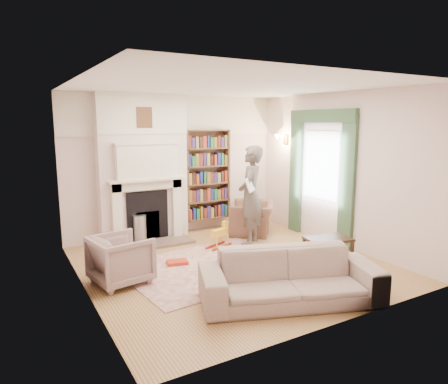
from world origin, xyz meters
TOP-DOWN VIEW (x-y plane):
  - floor at (0.00, 0.00)m, footprint 4.50×4.50m
  - ceiling at (0.00, 0.00)m, footprint 4.50×4.50m
  - wall_back at (0.00, 2.25)m, footprint 4.50×0.00m
  - wall_front at (0.00, -2.25)m, footprint 4.50×0.00m
  - wall_left at (-2.25, 0.00)m, footprint 0.00×4.50m
  - wall_right at (2.25, 0.00)m, footprint 0.00×4.50m
  - fireplace at (-0.75, 2.05)m, footprint 1.70×0.58m
  - bookcase at (0.65, 2.12)m, footprint 1.00×0.24m
  - window at (2.23, 0.40)m, footprint 0.02×0.90m
  - curtain_left at (2.20, -0.30)m, footprint 0.07×0.32m
  - curtain_right at (2.20, 1.10)m, footprint 0.07×0.32m
  - pelmet at (2.19, 0.40)m, footprint 0.09×1.70m
  - wall_sconce at (2.03, 1.50)m, footprint 0.20×0.24m
  - rug at (-0.36, 0.07)m, footprint 2.80×2.27m
  - armchair_reading at (1.32, 1.39)m, footprint 1.28×1.30m
  - armchair_left at (-1.75, 0.14)m, footprint 0.89×0.87m
  - sofa at (-0.05, -1.53)m, footprint 2.43×1.61m
  - man_reading at (0.87, 0.79)m, footprint 0.80×0.78m
  - newspaper at (0.72, 0.59)m, footprint 0.35×0.33m
  - coffee_table at (1.33, -0.78)m, footprint 0.77×0.57m
  - paraffin_heater at (-0.93, 1.81)m, footprint 0.29×0.29m
  - rocking_horse at (0.24, 0.87)m, footprint 0.56×0.39m
  - board_game at (-0.19, -0.38)m, footprint 0.38×0.38m
  - game_box_lid at (-0.77, 0.43)m, footprint 0.37×0.28m
  - comic_annuals at (0.33, -0.34)m, footprint 0.63×0.59m

SIDE VIEW (x-z plane):
  - floor at x=0.00m, z-range 0.00..0.00m
  - rug at x=-0.36m, z-range 0.00..0.01m
  - comic_annuals at x=0.33m, z-range 0.01..0.03m
  - board_game at x=-0.19m, z-range 0.01..0.04m
  - game_box_lid at x=-0.77m, z-range 0.01..0.06m
  - coffee_table at x=1.33m, z-range 0.00..0.45m
  - rocking_horse at x=0.24m, z-range 0.00..0.46m
  - paraffin_heater at x=-0.93m, z-range 0.00..0.55m
  - armchair_reading at x=1.32m, z-range 0.00..0.64m
  - sofa at x=-0.05m, z-range 0.00..0.66m
  - armchair_left at x=-1.75m, z-range 0.00..0.70m
  - man_reading at x=0.87m, z-range 0.00..1.85m
  - newspaper at x=0.72m, z-range 1.04..1.30m
  - bookcase at x=0.65m, z-range 0.25..2.10m
  - curtain_left at x=2.20m, z-range 0.00..2.40m
  - curtain_right at x=2.20m, z-range 0.00..2.40m
  - fireplace at x=-0.75m, z-range -0.01..2.79m
  - wall_back at x=0.00m, z-range -0.85..3.65m
  - wall_front at x=0.00m, z-range -0.85..3.65m
  - wall_left at x=-2.25m, z-range -0.85..3.65m
  - wall_right at x=2.25m, z-range -0.85..3.65m
  - window at x=2.23m, z-range 0.80..2.10m
  - wall_sconce at x=2.03m, z-range 1.78..2.02m
  - pelmet at x=2.19m, z-range 2.26..2.50m
  - ceiling at x=0.00m, z-range 2.80..2.80m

